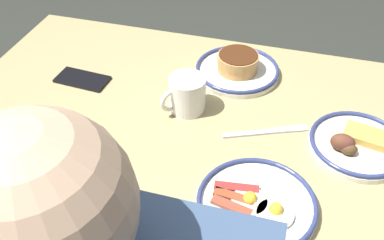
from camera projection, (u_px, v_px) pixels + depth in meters
The scene contains 8 objects.
dining_table at pixel (201, 152), 1.17m from camera, with size 1.30×0.81×0.74m.
plate_near_main at pixel (237, 68), 1.25m from camera, with size 0.24×0.24×0.06m.
plate_center_pancakes at pixel (356, 144), 1.02m from camera, with size 0.22×0.22×0.05m.
plate_far_companion at pixel (256, 204), 0.89m from camera, with size 0.24×0.24×0.04m.
coffee_mug at pixel (186, 94), 1.11m from camera, with size 0.10×0.11×0.09m.
cell_phone at pixel (82, 79), 1.24m from camera, with size 0.14×0.07×0.01m, color black.
paper_napkin at pixel (62, 162), 1.00m from camera, with size 0.15×0.14×0.00m, color white.
butter_knife at pixel (265, 131), 1.07m from camera, with size 0.20×0.10×0.01m.
Camera 1 is at (-0.20, 0.80, 1.46)m, focal length 41.86 mm.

